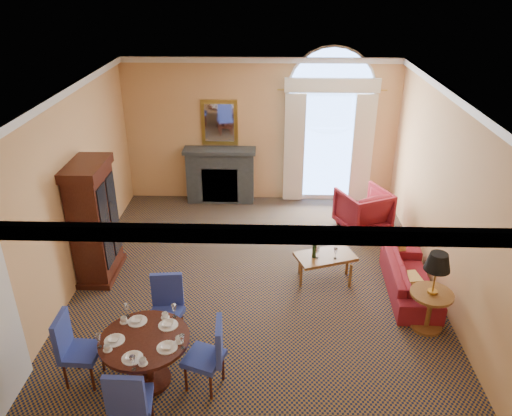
{
  "coord_description": "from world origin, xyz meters",
  "views": [
    {
      "loc": [
        0.22,
        -6.88,
        4.9
      ],
      "look_at": [
        0.0,
        0.5,
        1.3
      ],
      "focal_mm": 35.0,
      "sensor_mm": 36.0,
      "label": 1
    }
  ],
  "objects_px": {
    "sofa": "(410,279)",
    "armchair": "(363,209)",
    "armoire": "(94,223)",
    "coffee_table": "(325,257)",
    "side_table": "(434,283)",
    "dining_table": "(145,349)"
  },
  "relations": [
    {
      "from": "sofa",
      "to": "armchair",
      "type": "distance_m",
      "value": 2.3
    },
    {
      "from": "armoire",
      "to": "armchair",
      "type": "bearing_deg",
      "value": 20.74
    },
    {
      "from": "coffee_table",
      "to": "side_table",
      "type": "bearing_deg",
      "value": -59.98
    },
    {
      "from": "armoire",
      "to": "sofa",
      "type": "relative_size",
      "value": 1.16
    },
    {
      "from": "dining_table",
      "to": "sofa",
      "type": "distance_m",
      "value": 4.4
    },
    {
      "from": "armchair",
      "to": "dining_table",
      "type": "bearing_deg",
      "value": 26.85
    },
    {
      "from": "dining_table",
      "to": "sofa",
      "type": "height_order",
      "value": "dining_table"
    },
    {
      "from": "coffee_table",
      "to": "dining_table",
      "type": "bearing_deg",
      "value": -155.72
    },
    {
      "from": "armoire",
      "to": "sofa",
      "type": "height_order",
      "value": "armoire"
    },
    {
      "from": "dining_table",
      "to": "coffee_table",
      "type": "relative_size",
      "value": 1.03
    },
    {
      "from": "dining_table",
      "to": "armoire",
      "type": "bearing_deg",
      "value": 119.19
    },
    {
      "from": "dining_table",
      "to": "side_table",
      "type": "relative_size",
      "value": 0.9
    },
    {
      "from": "sofa",
      "to": "side_table",
      "type": "bearing_deg",
      "value": -174.4
    },
    {
      "from": "armoire",
      "to": "dining_table",
      "type": "relative_size",
      "value": 1.83
    },
    {
      "from": "dining_table",
      "to": "coffee_table",
      "type": "bearing_deg",
      "value": 44.1
    },
    {
      "from": "dining_table",
      "to": "armchair",
      "type": "height_order",
      "value": "dining_table"
    },
    {
      "from": "sofa",
      "to": "coffee_table",
      "type": "height_order",
      "value": "coffee_table"
    },
    {
      "from": "sofa",
      "to": "armchair",
      "type": "xyz_separation_m",
      "value": [
        -0.42,
        2.26,
        0.16
      ]
    },
    {
      "from": "sofa",
      "to": "armoire",
      "type": "bearing_deg",
      "value": 87.76
    },
    {
      "from": "dining_table",
      "to": "coffee_table",
      "type": "xyz_separation_m",
      "value": [
        2.49,
        2.41,
        -0.08
      ]
    },
    {
      "from": "coffee_table",
      "to": "sofa",
      "type": "bearing_deg",
      "value": -33.15
    },
    {
      "from": "armoire",
      "to": "sofa",
      "type": "xyz_separation_m",
      "value": [
        5.27,
        -0.42,
        -0.74
      ]
    }
  ]
}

